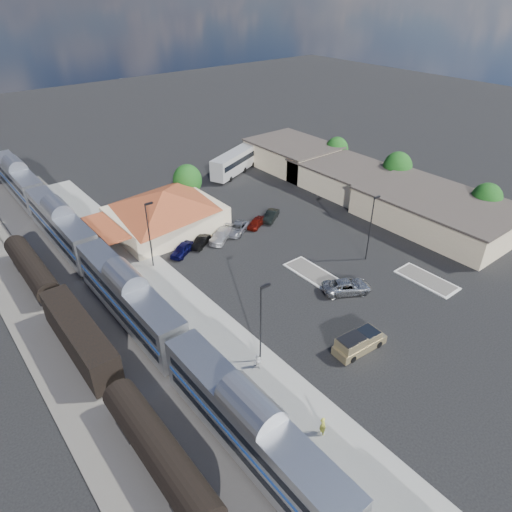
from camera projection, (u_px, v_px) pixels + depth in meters
ground at (300, 292)px, 54.41m from camera, size 280.00×280.00×0.00m
railbed at (105, 330)px, 48.52m from camera, size 16.00×100.00×0.12m
platform at (187, 306)px, 51.97m from camera, size 5.50×92.00×0.18m
passenger_train at (129, 300)px, 48.36m from camera, size 3.00×104.00×5.55m
freight_cars at (80, 338)px, 44.67m from camera, size 2.80×46.00×4.00m
station_depot at (165, 210)px, 66.33m from camera, size 18.35×12.24×6.20m
buildings_east at (363, 182)px, 77.65m from camera, size 14.40×51.40×4.80m
traffic_island_south at (312, 273)px, 57.82m from camera, size 3.30×7.50×0.21m
traffic_island_north at (427, 280)px, 56.48m from camera, size 3.30×7.50×0.21m
lamp_plat_s at (261, 319)px, 41.82m from camera, size 1.08×0.25×9.00m
lamp_plat_n at (149, 230)px, 56.47m from camera, size 1.08×0.25×9.00m
lamp_lot at (371, 223)px, 58.07m from camera, size 1.08×0.25×9.00m
tree_east_a at (486, 199)px, 67.82m from camera, size 4.56×4.56×6.42m
tree_east_b at (397, 167)px, 78.31m from camera, size 4.94×4.94×6.96m
tree_east_c at (337, 150)px, 87.88m from camera, size 4.41×4.41×6.21m
tree_depot at (187, 180)px, 73.89m from camera, size 4.71×4.71×6.63m
pickup_truck at (360, 342)px, 45.62m from camera, size 5.86×2.48×1.98m
suv at (347, 286)px, 54.05m from camera, size 6.38×5.18×1.61m
coach_bus at (235, 161)px, 86.16m from camera, size 13.20×7.76×4.21m
person_a at (323, 426)px, 36.89m from camera, size 0.54×0.74×1.87m
person_b at (258, 361)px, 43.23m from camera, size 0.81×0.94×1.67m
parked_car_a at (182, 249)px, 61.53m from camera, size 4.57×3.62×1.46m
parked_car_b at (201, 242)px, 63.48m from camera, size 4.03×3.24×1.29m
parked_car_c at (221, 235)px, 64.93m from camera, size 5.50×4.53×1.50m
parked_car_d at (238, 228)px, 66.86m from camera, size 5.47×4.57×1.39m
parked_car_e at (256, 223)px, 68.38m from camera, size 4.20×3.16×1.33m
parked_car_f at (271, 216)px, 70.27m from camera, size 4.44×3.57×1.42m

